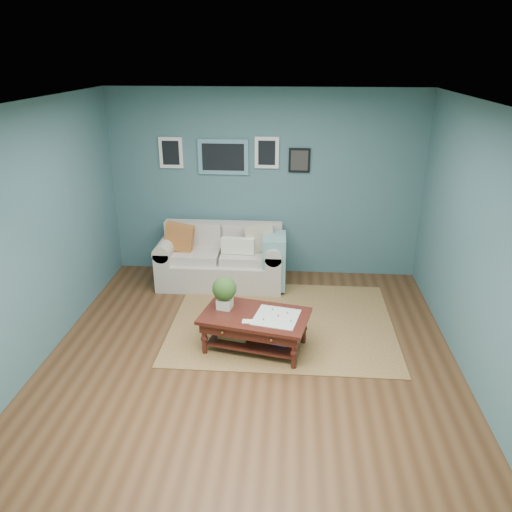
# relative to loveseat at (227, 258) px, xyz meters

# --- Properties ---
(room_shell) EXTENTS (5.00, 5.02, 2.70)m
(room_shell) POSITION_rel_loveseat_xyz_m (0.50, -1.97, 0.98)
(room_shell) COLOR brown
(room_shell) RESTS_ON ground
(area_rug) EXTENTS (2.72, 2.17, 0.01)m
(area_rug) POSITION_rel_loveseat_xyz_m (0.84, -1.11, -0.37)
(area_rug) COLOR brown
(area_rug) RESTS_ON ground
(loveseat) EXTENTS (1.81, 0.82, 0.93)m
(loveseat) POSITION_rel_loveseat_xyz_m (0.00, 0.00, 0.00)
(loveseat) COLOR beige
(loveseat) RESTS_ON ground
(coffee_table) EXTENTS (1.28, 0.91, 0.82)m
(coffee_table) POSITION_rel_loveseat_xyz_m (0.49, -1.70, -0.02)
(coffee_table) COLOR #34140A
(coffee_table) RESTS_ON ground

